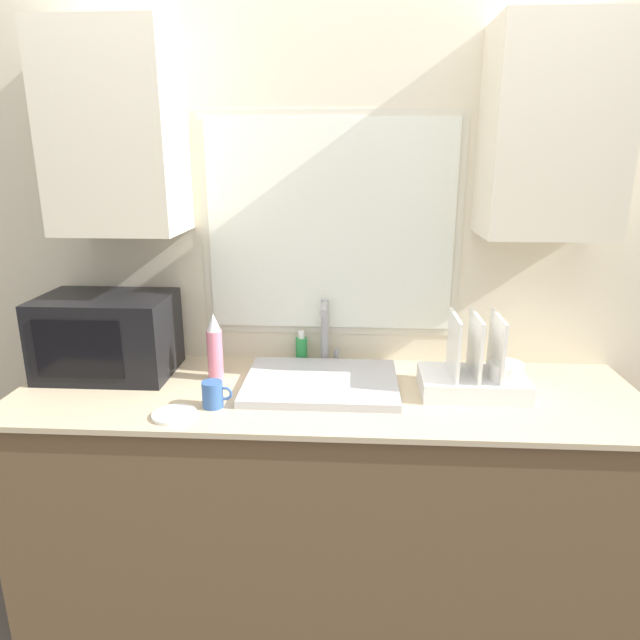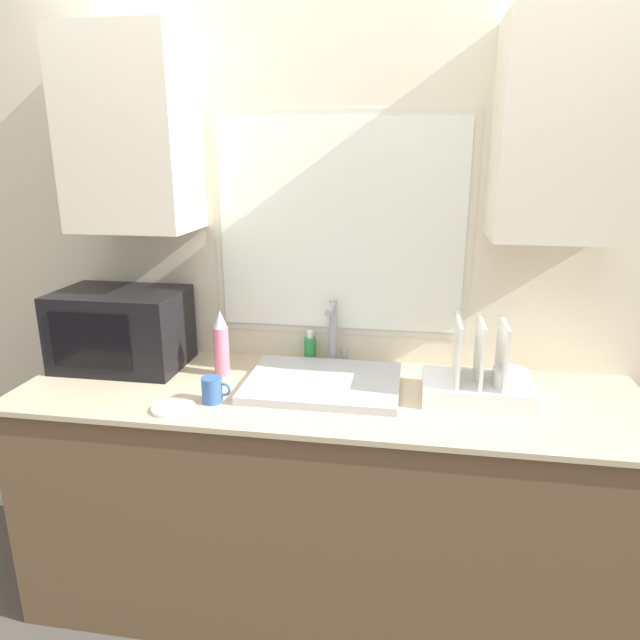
% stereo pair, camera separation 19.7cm
% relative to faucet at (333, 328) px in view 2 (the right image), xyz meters
% --- Properties ---
extents(countertop, '(2.28, 0.70, 0.91)m').
position_rel_faucet_xyz_m(countertop, '(0.01, -0.27, -0.61)').
color(countertop, brown).
rests_on(countertop, ground_plane).
extents(wall_back, '(6.00, 0.38, 2.60)m').
position_rel_faucet_xyz_m(wall_back, '(0.01, 0.06, 0.33)').
color(wall_back, beige).
rests_on(wall_back, ground_plane).
extents(sink_basin, '(0.56, 0.44, 0.03)m').
position_rel_faucet_xyz_m(sink_basin, '(-0.00, -0.23, -0.14)').
color(sink_basin, '#B2B2B7').
rests_on(sink_basin, countertop).
extents(faucet, '(0.08, 0.16, 0.27)m').
position_rel_faucet_xyz_m(faucet, '(0.00, 0.00, 0.00)').
color(faucet, '#99999E').
rests_on(faucet, countertop).
extents(microwave, '(0.50, 0.34, 0.31)m').
position_rel_faucet_xyz_m(microwave, '(-0.84, -0.15, -0.00)').
color(microwave, black).
rests_on(microwave, countertop).
extents(dish_rack, '(0.38, 0.25, 0.29)m').
position_rel_faucet_xyz_m(dish_rack, '(0.56, -0.26, -0.09)').
color(dish_rack, white).
rests_on(dish_rack, countertop).
extents(spray_bottle, '(0.06, 0.06, 0.26)m').
position_rel_faucet_xyz_m(spray_bottle, '(-0.41, -0.18, -0.03)').
color(spray_bottle, '#D8728C').
rests_on(spray_bottle, countertop).
extents(soap_bottle, '(0.05, 0.05, 0.13)m').
position_rel_faucet_xyz_m(soap_bottle, '(-0.10, 0.02, -0.10)').
color(soap_bottle, '#268C3F').
rests_on(soap_bottle, countertop).
extents(mug_near_sink, '(0.10, 0.07, 0.09)m').
position_rel_faucet_xyz_m(mug_near_sink, '(-0.36, -0.43, -0.11)').
color(mug_near_sink, '#335999').
rests_on(mug_near_sink, countertop).
extents(small_plate, '(0.15, 0.15, 0.01)m').
position_rel_faucet_xyz_m(small_plate, '(-0.47, -0.51, -0.15)').
color(small_plate, white).
rests_on(small_plate, countertop).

